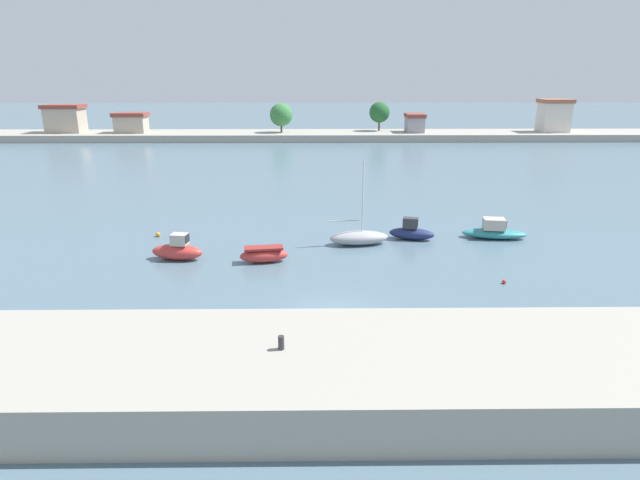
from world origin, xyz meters
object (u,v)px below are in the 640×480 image
moored_boat_2 (359,238)px  moored_boat_3 (411,232)px  moored_boat_4 (494,231)px  moored_boat_1 (264,255)px  mooring_buoy_1 (158,234)px  mooring_bollard (281,343)px  mooring_buoy_0 (504,282)px  moored_boat_0 (178,250)px

moored_boat_2 → moored_boat_3: bearing=10.2°
moored_boat_2 → moored_boat_4: 10.71m
moored_boat_1 → moored_boat_4: 18.16m
moored_boat_2 → mooring_buoy_1: 15.75m
moored_boat_2 → mooring_buoy_1: bearing=165.5°
moored_boat_3 → moored_boat_4: (6.47, 0.19, -0.02)m
moored_boat_1 → mooring_buoy_1: moored_boat_1 is taller
mooring_buoy_1 → mooring_bollard: bearing=-63.0°
mooring_bollard → mooring_buoy_1: (-10.93, 21.48, -2.08)m
mooring_bollard → moored_boat_3: mooring_bollard is taller
mooring_buoy_0 → moored_boat_1: bearing=164.9°
mooring_buoy_1 → mooring_buoy_0: bearing=-22.8°
mooring_bollard → moored_boat_2: bearing=76.4°
mooring_bollard → mooring_buoy_1: size_ratio=1.53×
moored_boat_2 → moored_boat_1: bearing=-157.3°
moored_boat_3 → mooring_buoy_0: 9.99m
moored_boat_1 → moored_boat_3: 12.03m
mooring_bollard → moored_boat_2: (4.67, 19.32, -1.72)m
moored_boat_3 → moored_boat_1: bearing=-139.6°
mooring_buoy_0 → mooring_buoy_1: (-23.84, 10.01, 0.05)m
moored_boat_4 → mooring_buoy_0: 9.60m
mooring_buoy_1 → moored_boat_3: bearing=-2.6°
moored_boat_3 → mooring_buoy_1: 19.76m
moored_boat_2 → mooring_buoy_0: bearing=-50.2°
moored_boat_1 → mooring_buoy_1: (-8.83, 5.97, -0.34)m
moored_boat_4 → mooring_buoy_0: moored_boat_4 is taller
moored_boat_0 → moored_boat_1: (5.97, -0.63, -0.13)m
mooring_bollard → moored_boat_1: size_ratio=0.17×
mooring_bollard → mooring_buoy_0: bearing=41.6°
moored_boat_3 → moored_boat_0: bearing=-149.8°
mooring_bollard → moored_boat_1: mooring_bollard is taller
moored_boat_2 → mooring_buoy_0: size_ratio=24.13×
moored_boat_4 → moored_boat_1: bearing=-155.0°
moored_boat_2 → mooring_buoy_0: (8.25, -7.85, -0.41)m
moored_boat_1 → moored_boat_3: moored_boat_3 is taller
mooring_bollard → moored_boat_0: size_ratio=0.15×
moored_boat_4 → mooring_buoy_1: bearing=-173.4°
mooring_bollard → moored_boat_0: 18.11m
moored_boat_3 → mooring_buoy_0: bearing=-50.3°
moored_boat_4 → mooring_buoy_1: moored_boat_4 is taller
moored_boat_1 → mooring_buoy_0: size_ratio=12.89×
moored_boat_2 → moored_boat_4: bearing=1.1°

